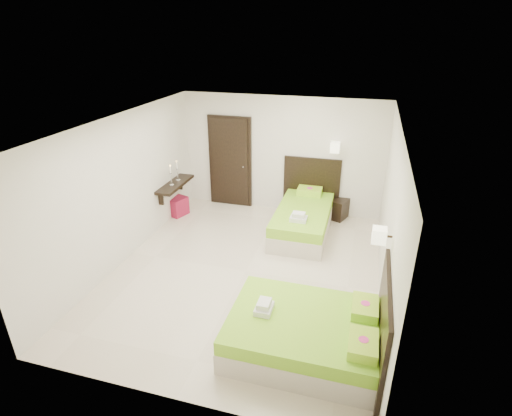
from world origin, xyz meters
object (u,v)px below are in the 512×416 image
(bed_single, at_px, (304,217))
(nightstand, at_px, (335,208))
(bed_double, at_px, (310,333))
(ottoman, at_px, (176,206))

(bed_single, bearing_deg, nightstand, 56.37)
(bed_single, xyz_separation_m, bed_double, (0.64, -3.35, -0.02))
(bed_double, relative_size, nightstand, 3.90)
(bed_double, distance_m, ottoman, 4.91)
(ottoman, bearing_deg, bed_single, -0.56)
(bed_single, relative_size, bed_double, 1.07)
(nightstand, distance_m, ottoman, 3.58)
(bed_double, height_order, nightstand, bed_double)
(bed_double, height_order, ottoman, bed_double)
(nightstand, bearing_deg, ottoman, -145.98)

